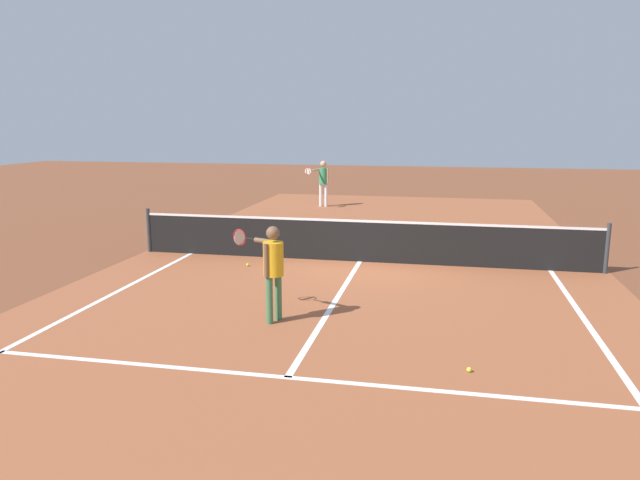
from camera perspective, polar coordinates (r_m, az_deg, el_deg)
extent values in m
plane|color=brown|center=(13.59, 3.84, -2.08)|extent=(60.00, 60.00, 0.00)
cube|color=#9E5433|center=(13.59, 3.84, -2.07)|extent=(10.62, 24.40, 0.00)
cube|color=white|center=(9.80, -26.56, -8.57)|extent=(0.10, 11.89, 0.01)
cube|color=white|center=(8.14, 27.89, -12.70)|extent=(0.10, 11.89, 0.01)
cube|color=white|center=(7.61, -3.11, -12.99)|extent=(8.22, 0.10, 0.01)
cube|color=white|center=(10.54, 1.38, -5.99)|extent=(0.10, 6.40, 0.01)
cylinder|color=#33383D|center=(15.08, -16.07, 0.91)|extent=(0.09, 0.09, 1.07)
cylinder|color=#33383D|center=(13.77, 25.79, -0.73)|extent=(0.09, 0.09, 1.07)
cube|color=black|center=(13.49, 3.86, -0.19)|extent=(10.38, 0.02, 0.91)
cube|color=white|center=(13.40, 3.89, 1.82)|extent=(10.38, 0.03, 0.05)
cylinder|color=#3F7247|center=(9.40, -4.86, -5.77)|extent=(0.11, 0.11, 0.76)
cylinder|color=#3F7247|center=(9.56, -4.01, -5.47)|extent=(0.11, 0.11, 0.76)
cylinder|color=gold|center=(9.32, -4.49, -1.81)|extent=(0.32, 0.32, 0.53)
sphere|color=brown|center=(9.23, -4.53, 0.68)|extent=(0.21, 0.21, 0.21)
cylinder|color=brown|center=(9.19, -5.17, -1.95)|extent=(0.08, 0.08, 0.52)
cylinder|color=brown|center=(9.56, -5.05, -0.15)|extent=(0.51, 0.28, 0.08)
cylinder|color=black|center=(9.80, -6.69, 0.10)|extent=(0.21, 0.11, 0.03)
torus|color=red|center=(9.96, -7.71, 0.25)|extent=(0.27, 0.13, 0.28)
cylinder|color=silver|center=(9.96, -7.71, 0.25)|extent=(0.10, 0.23, 0.25)
cylinder|color=white|center=(22.31, 0.58, 4.29)|extent=(0.11, 0.11, 0.84)
cylinder|color=white|center=(22.40, 0.07, 4.32)|extent=(0.11, 0.11, 0.84)
cylinder|color=#338C59|center=(22.28, 0.32, 6.13)|extent=(0.32, 0.32, 0.59)
sphere|color=tan|center=(22.24, 0.33, 7.29)|extent=(0.23, 0.23, 0.23)
cylinder|color=tan|center=(22.20, 0.72, 6.14)|extent=(0.08, 0.08, 0.57)
cylinder|color=tan|center=(22.08, -0.40, 6.73)|extent=(0.22, 0.58, 0.08)
cylinder|color=black|center=(21.72, -0.87, 6.65)|extent=(0.08, 0.22, 0.03)
torus|color=red|center=(21.51, -1.16, 6.61)|extent=(0.09, 0.28, 0.28)
cylinder|color=silver|center=(21.51, -1.16, 6.61)|extent=(0.24, 0.07, 0.25)
sphere|color=#CCE033|center=(7.97, 14.09, -11.95)|extent=(0.07, 0.07, 0.07)
sphere|color=#CCE033|center=(13.22, -6.94, -2.37)|extent=(0.07, 0.07, 0.07)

